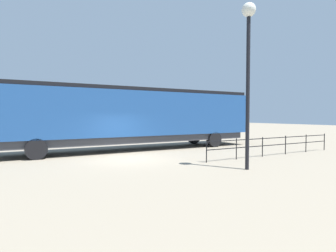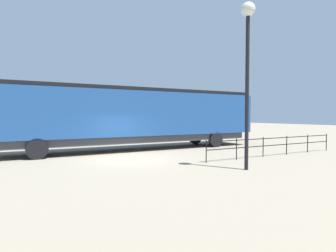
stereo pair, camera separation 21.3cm
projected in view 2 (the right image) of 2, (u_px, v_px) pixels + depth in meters
The scene contains 4 objects.
ground_plane at pixel (130, 159), 14.34m from camera, with size 120.00×120.00×0.00m, color gray.
locomotive at pixel (141, 115), 18.30m from camera, with size 2.90×18.24×4.06m.
lamp_post at pixel (248, 47), 11.30m from camera, with size 0.58×0.58×6.95m.
platform_fence at pixel (275, 143), 15.50m from camera, with size 0.05×9.72×1.09m.
Camera 2 is at (13.48, -5.07, 2.28)m, focal length 29.20 mm.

